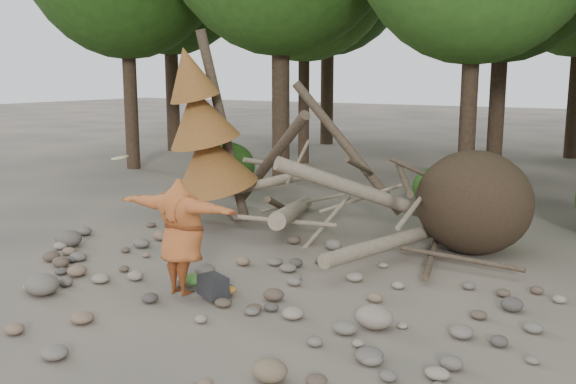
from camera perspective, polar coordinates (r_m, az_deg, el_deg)
The scene contains 13 objects.
ground at distance 10.18m, azimuth -5.51°, elevation -8.98°, with size 120.00×120.00×0.00m, color #514C44.
deadfall_pile at distance 12.69m, azimuth 13.57°, elevation -0.86°, with size 8.55×5.24×3.30m.
dead_conifer at distance 14.24m, azimuth -7.48°, elevation 5.27°, with size 2.06×2.16×4.35m.
bush_left at distance 18.85m, azimuth -5.68°, elevation 2.31°, with size 1.80×1.80×1.44m, color #224A13.
bush_mid at distance 16.47m, azimuth 13.39°, elevation 0.33°, with size 1.40×1.40×1.12m, color #2D5D1B.
frisbee_thrower at distance 9.79m, azimuth -9.48°, elevation -3.93°, with size 2.93×0.90×1.97m.
backpack at distance 9.90m, azimuth -6.67°, elevation -8.62°, with size 0.47×0.31×0.31m, color black.
cloth_green at distance 10.50m, azimuth -8.36°, elevation -7.94°, with size 0.45×0.37×0.17m, color #325F26.
cloth_orange at distance 10.07m, azimuth -5.42°, elevation -8.88°, with size 0.29×0.24×0.11m, color #B6731F.
boulder_front_left at distance 10.74m, azimuth -21.03°, elevation -7.67°, with size 0.55×0.50×0.33m, color #665F55.
boulder_front_right at distance 7.42m, azimuth -1.64°, elevation -15.58°, with size 0.41×0.37×0.25m, color brown.
boulder_mid_right at distance 8.87m, azimuth 7.67°, elevation -10.95°, with size 0.52×0.47×0.31m, color gray.
boulder_mid_left at distance 13.46m, azimuth -18.94°, elevation -3.93°, with size 0.55×0.50×0.33m, color #575149.
Camera 1 is at (5.84, -7.62, 3.39)m, focal length 40.00 mm.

